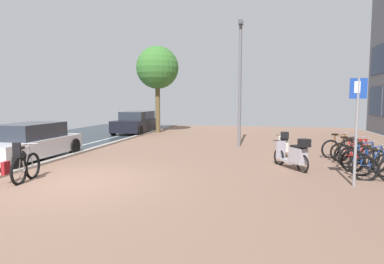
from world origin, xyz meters
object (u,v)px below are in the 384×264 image
Objects in this scene: bicycle_foreground at (24,166)px; scooter_mid at (284,144)px; parking_sign at (357,121)px; lamp_post at (240,77)px; street_tree at (157,68)px; bicycle_rack_06 at (339,149)px; bicycle_rack_01 at (373,164)px; scooter_near at (294,155)px; bicycle_rack_00 at (378,169)px; bicycle_rack_04 at (354,154)px; parked_car_near at (29,143)px; bicycle_rack_03 at (359,157)px; bicycle_rack_02 at (364,160)px; bicycle_rack_05 at (348,151)px; parked_car_far at (137,122)px.

scooter_mid is (7.05, 5.60, 0.05)m from bicycle_foreground.
lamp_post is at bearing 115.74° from parking_sign.
street_tree reaches higher than scooter_mid.
scooter_mid is (-2.01, 0.00, 0.10)m from bicycle_rack_06.
bicycle_rack_01 is at bearing -53.18° from lamp_post.
bicycle_rack_06 is 0.83× the size of scooter_near.
bicycle_rack_04 is at bearing 89.35° from bicycle_rack_00.
scooter_mid reaches higher than bicycle_rack_06.
bicycle_rack_06 reaches higher than bicycle_rack_01.
bicycle_rack_03 is at bearing 4.58° from parked_car_near.
scooter_mid is at bearing 93.45° from scooter_near.
bicycle_rack_01 is at bearing 85.55° from bicycle_rack_00.
bicycle_rack_04 is at bearing -28.93° from scooter_mid.
bicycle_rack_00 is at bearing 11.64° from bicycle_foreground.
bicycle_rack_05 is at bearing 90.24° from bicycle_rack_02.
bicycle_rack_00 is 0.97× the size of bicycle_rack_03.
bicycle_foreground is 9.95m from lamp_post.
lamp_post is (-4.11, 5.49, 2.85)m from bicycle_rack_01.
parked_car_near is 1.58× the size of parking_sign.
bicycle_foreground is 3.49m from parked_car_near.
bicycle_rack_02 is 0.33× the size of parked_car_near.
street_tree is (-9.06, 12.62, 2.60)m from parking_sign.
lamp_post reaches higher than bicycle_rack_05.
parked_car_near is at bearing 175.19° from bicycle_rack_00.
bicycle_rack_01 is 3.09m from bicycle_rack_06.
parked_car_near is 0.96× the size of parked_car_far.
parking_sign is (1.27, -1.82, 1.19)m from scooter_near.
scooter_near is 0.28× the size of lamp_post.
bicycle_rack_04 is at bearing 89.15° from bicycle_rack_03.
parking_sign is at bearing -121.77° from bicycle_rack_01.
parking_sign is at bearing -111.59° from bicycle_rack_02.
bicycle_rack_00 is (9.25, 1.91, -0.06)m from bicycle_foreground.
parking_sign reaches higher than scooter_near.
bicycle_rack_06 is (-0.21, 1.85, -0.01)m from bicycle_rack_03.
bicycle_rack_06 is at bearing 94.48° from bicycle_rack_01.
street_tree is at bearing 82.69° from parked_car_near.
bicycle_foreground is at bearing -154.78° from bicycle_rack_04.
bicycle_rack_04 is at bearing 88.46° from bicycle_rack_02.
scooter_near is at bearing -86.55° from scooter_mid.
bicycle_foreground is 9.64m from bicycle_rack_01.
bicycle_rack_00 is 2.47m from bicycle_rack_04.
parked_car_far is 15.91m from parking_sign.
street_tree is at bearing 125.80° from scooter_near.
street_tree is (-7.63, 8.21, 3.81)m from scooter_mid.
bicycle_rack_00 is 0.32× the size of parked_car_near.
scooter_mid is at bearing -52.34° from lamp_post.
scooter_near is at bearing 166.74° from bicycle_rack_01.
bicycle_rack_02 reaches higher than bicycle_rack_04.
bicycle_rack_06 is 0.32× the size of parked_car_near.
bicycle_rack_00 is 0.80× the size of scooter_mid.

